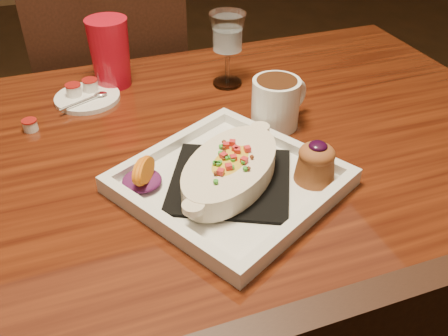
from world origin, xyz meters
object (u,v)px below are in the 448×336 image
object	(u,v)px
red_tumbler	(110,53)
chair_far	(116,113)
goblet	(228,36)
coffee_mug	(277,101)
plate	(236,174)
saucer	(86,96)
table	(164,200)

from	to	relation	value
red_tumbler	chair_far	bearing A→B (deg)	85.33
goblet	red_tumbler	size ratio (longest dim) A/B	1.08
chair_far	coffee_mug	xyz separation A→B (m)	(0.25, -0.59, 0.30)
plate	coffee_mug	world-z (taller)	coffee_mug
coffee_mug	plate	bearing A→B (deg)	-152.37
plate	red_tumbler	distance (m)	0.47
plate	saucer	distance (m)	0.44
plate	goblet	distance (m)	0.39
table	chair_far	distance (m)	0.65
plate	goblet	size ratio (longest dim) A/B	2.55
plate	goblet	world-z (taller)	goblet
chair_far	red_tumbler	world-z (taller)	chair_far
plate	table	bearing A→B (deg)	100.84
coffee_mug	goblet	bearing A→B (deg)	77.94
table	saucer	world-z (taller)	saucer
table	red_tumbler	size ratio (longest dim) A/B	9.89
chair_far	plate	bearing A→B (deg)	97.46
chair_far	saucer	bearing A→B (deg)	75.10
table	plate	world-z (taller)	plate
chair_far	coffee_mug	bearing A→B (deg)	112.57
chair_far	saucer	size ratio (longest dim) A/B	6.70
coffee_mug	red_tumbler	distance (m)	0.39
chair_far	saucer	xyz separation A→B (m)	(-0.09, -0.36, 0.25)
table	coffee_mug	distance (m)	0.29
chair_far	table	bearing A→B (deg)	90.00
coffee_mug	red_tumbler	world-z (taller)	red_tumbler
table	goblet	world-z (taller)	goblet
goblet	red_tumbler	distance (m)	0.26
goblet	coffee_mug	bearing A→B (deg)	-81.86
table	coffee_mug	world-z (taller)	coffee_mug
plate	coffee_mug	size ratio (longest dim) A/B	3.26
table	plate	size ratio (longest dim) A/B	3.59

